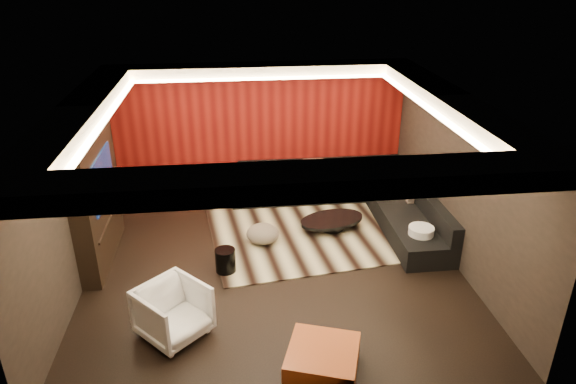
{
  "coord_description": "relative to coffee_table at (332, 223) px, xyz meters",
  "views": [
    {
      "loc": [
        -0.62,
        -7.23,
        4.68
      ],
      "look_at": [
        0.3,
        0.6,
        1.05
      ],
      "focal_mm": 32.0,
      "sensor_mm": 36.0,
      "label": 1
    }
  ],
  "objects": [
    {
      "name": "cove_left",
      "position": [
        -3.54,
        -1.11,
        2.48
      ],
      "size": [
        0.08,
        4.8,
        0.04
      ],
      "primitive_type": "cube",
      "color": "#FFD899",
      "rests_on": "ground"
    },
    {
      "name": "orange_ottoman",
      "position": [
        -0.82,
        -3.61,
        0.06
      ],
      "size": [
        1.06,
        1.06,
        0.37
      ],
      "primitive_type": "cube",
      "rotation": [
        0.0,
        0.0,
        -0.33
      ],
      "color": "#A14114",
      "rests_on": "floor"
    },
    {
      "name": "wall_back",
      "position": [
        -1.18,
        1.9,
        1.28
      ],
      "size": [
        6.0,
        0.02,
        2.8
      ],
      "primitive_type": "cube",
      "color": "black",
      "rests_on": "ground"
    },
    {
      "name": "cove_right",
      "position": [
        1.18,
        -1.11,
        2.48
      ],
      "size": [
        0.08,
        4.8,
        0.04
      ],
      "primitive_type": "cube",
      "color": "#FFD899",
      "rests_on": "ground"
    },
    {
      "name": "wall_left",
      "position": [
        -4.19,
        -1.11,
        1.28
      ],
      "size": [
        0.02,
        6.0,
        2.8
      ],
      "primitive_type": "cube",
      "color": "black",
      "rests_on": "ground"
    },
    {
      "name": "tv_screen",
      "position": [
        -3.87,
        -0.51,
        1.33
      ],
      "size": [
        0.04,
        1.3,
        0.8
      ],
      "primitive_type": "cube",
      "color": "black",
      "rests_on": "ground"
    },
    {
      "name": "wall_right",
      "position": [
        1.83,
        -1.11,
        1.28
      ],
      "size": [
        0.02,
        6.0,
        2.8
      ],
      "primitive_type": "cube",
      "color": "black",
      "rests_on": "ground"
    },
    {
      "name": "cove_front",
      "position": [
        -1.18,
        -3.47,
        2.48
      ],
      "size": [
        4.8,
        0.08,
        0.04
      ],
      "primitive_type": "cube",
      "color": "#FFD899",
      "rests_on": "ground"
    },
    {
      "name": "tv_surround",
      "position": [
        -4.03,
        -0.51,
        0.98
      ],
      "size": [
        0.3,
        2.0,
        2.2
      ],
      "primitive_type": "cube",
      "color": "black",
      "rests_on": "ground"
    },
    {
      "name": "striped_pouf",
      "position": [
        -1.32,
        -0.35,
        0.06
      ],
      "size": [
        0.63,
        0.63,
        0.32
      ],
      "primitive_type": "ellipsoid",
      "rotation": [
        0.0,
        0.0,
        -0.08
      ],
      "color": "beige",
      "rests_on": "rug"
    },
    {
      "name": "soffit_front",
      "position": [
        -1.18,
        -3.81,
        2.57
      ],
      "size": [
        6.0,
        0.6,
        0.22
      ],
      "primitive_type": "cube",
      "color": "silver",
      "rests_on": "ground"
    },
    {
      "name": "coffee_table",
      "position": [
        0.0,
        0.0,
        0.0
      ],
      "size": [
        1.53,
        1.53,
        0.21
      ],
      "primitive_type": "cylinder",
      "rotation": [
        0.0,
        0.0,
        0.28
      ],
      "color": "black",
      "rests_on": "rug"
    },
    {
      "name": "sectional_sofa",
      "position": [
        0.55,
        0.76,
        0.14
      ],
      "size": [
        3.65,
        3.5,
        0.75
      ],
      "color": "black",
      "rests_on": "floor"
    },
    {
      "name": "ceiling",
      "position": [
        -1.18,
        -1.11,
        2.69
      ],
      "size": [
        6.0,
        6.0,
        0.02
      ],
      "primitive_type": "cube",
      "color": "silver",
      "rests_on": "ground"
    },
    {
      "name": "tv_shelf",
      "position": [
        -3.87,
        -0.51,
        0.58
      ],
      "size": [
        0.04,
        1.6,
        0.04
      ],
      "primitive_type": "cube",
      "color": "black",
      "rests_on": "ground"
    },
    {
      "name": "soffit_left",
      "position": [
        -3.88,
        -1.11,
        2.57
      ],
      "size": [
        0.6,
        4.8,
        0.22
      ],
      "primitive_type": "cube",
      "color": "silver",
      "rests_on": "ground"
    },
    {
      "name": "drum_stool",
      "position": [
        -1.99,
        -1.21,
        0.09
      ],
      "size": [
        0.41,
        0.41,
        0.39
      ],
      "primitive_type": "cylinder",
      "rotation": [
        0.0,
        0.0,
        -0.28
      ],
      "color": "black",
      "rests_on": "rug"
    },
    {
      "name": "soffit_back",
      "position": [
        -1.18,
        1.59,
        2.57
      ],
      "size": [
        6.0,
        0.6,
        0.22
      ],
      "primitive_type": "cube",
      "color": "silver",
      "rests_on": "ground"
    },
    {
      "name": "red_feature_wall",
      "position": [
        -1.18,
        1.86,
        1.28
      ],
      "size": [
        5.98,
        0.05,
        2.78
      ],
      "primitive_type": "cube",
      "color": "#6B0C0A",
      "rests_on": "ground"
    },
    {
      "name": "white_side_table",
      "position": [
        1.32,
        -1.07,
        0.14
      ],
      "size": [
        0.47,
        0.47,
        0.54
      ],
      "primitive_type": "cylinder",
      "rotation": [
        0.0,
        0.0,
        0.09
      ],
      "color": "white",
      "rests_on": "floor"
    },
    {
      "name": "soffit_right",
      "position": [
        1.52,
        -1.11,
        2.57
      ],
      "size": [
        0.6,
        4.8,
        0.22
      ],
      "primitive_type": "cube",
      "color": "silver",
      "rests_on": "ground"
    },
    {
      "name": "floor",
      "position": [
        -1.18,
        -1.11,
        -0.13
      ],
      "size": [
        6.0,
        6.0,
        0.02
      ],
      "primitive_type": "cube",
      "color": "black",
      "rests_on": "ground"
    },
    {
      "name": "cove_back",
      "position": [
        -1.18,
        1.25,
        2.48
      ],
      "size": [
        4.8,
        0.08,
        0.04
      ],
      "primitive_type": "cube",
      "color": "#FFD899",
      "rests_on": "ground"
    },
    {
      "name": "rug",
      "position": [
        -0.24,
        0.04,
        -0.11
      ],
      "size": [
        4.35,
        3.49,
        0.02
      ],
      "primitive_type": "cube",
      "rotation": [
        0.0,
        0.0,
        0.13
      ],
      "color": "beige",
      "rests_on": "floor"
    },
    {
      "name": "armchair",
      "position": [
        -2.68,
        -2.67,
        0.25
      ],
      "size": [
        1.15,
        1.15,
        0.75
      ],
      "primitive_type": "imported",
      "rotation": [
        0.0,
        0.0,
        0.75
      ],
      "color": "white",
      "rests_on": "floor"
    },
    {
      "name": "throw_pillows",
      "position": [
        0.88,
        1.02,
        0.5
      ],
      "size": [
        1.93,
        1.64,
        0.5
      ],
      "color": "beige",
      "rests_on": "sectional_sofa"
    }
  ]
}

